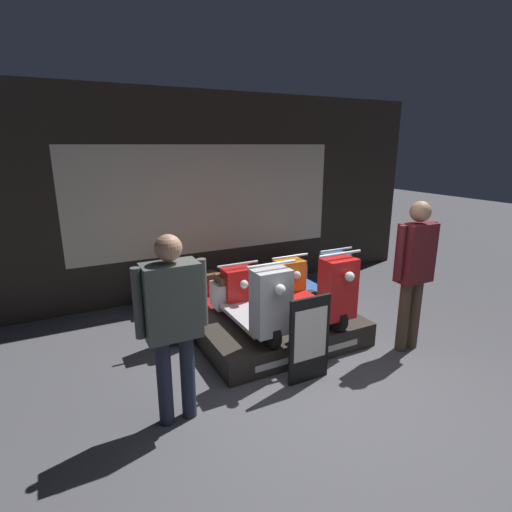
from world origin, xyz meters
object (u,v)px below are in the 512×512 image
(person_left_browsing, at_px, (172,314))
(scooter_backrow_1, at_px, (224,294))
(scooter_backrow_0, at_px, (170,304))
(person_right_browsing, at_px, (415,265))
(scooter_backrow_3, at_px, (315,278))
(scooter_display_left, at_px, (251,301))
(scooter_display_right, at_px, (313,289))
(scooter_backrow_2, at_px, (272,286))
(price_sign_board, at_px, (309,339))

(person_left_browsing, bearing_deg, scooter_backrow_1, 56.27)
(scooter_backrow_0, bearing_deg, person_right_browsing, -37.62)
(scooter_backrow_1, xyz_separation_m, person_left_browsing, (-1.23, -1.85, 0.67))
(scooter_backrow_1, distance_m, scooter_backrow_3, 1.57)
(person_left_browsing, bearing_deg, scooter_display_left, 35.22)
(scooter_backrow_1, height_order, person_right_browsing, person_right_browsing)
(scooter_display_right, height_order, scooter_backrow_2, scooter_display_right)
(scooter_backrow_1, distance_m, scooter_backrow_2, 0.78)
(scooter_backrow_1, bearing_deg, scooter_display_left, -95.52)
(scooter_backrow_0, distance_m, person_right_browsing, 3.11)
(scooter_backrow_0, bearing_deg, price_sign_board, -63.29)
(scooter_display_left, bearing_deg, scooter_display_right, 0.00)
(scooter_display_left, xyz_separation_m, scooter_backrow_0, (-0.68, 1.05, -0.29))
(person_right_browsing, bearing_deg, scooter_display_right, 136.24)
(scooter_backrow_2, height_order, person_right_browsing, person_right_browsing)
(scooter_backrow_1, bearing_deg, scooter_backrow_0, 180.00)
(scooter_backrow_1, xyz_separation_m, scooter_backrow_3, (1.57, 0.00, 0.00))
(scooter_display_left, xyz_separation_m, scooter_backrow_1, (0.10, 1.05, -0.29))
(scooter_backrow_2, height_order, scooter_backrow_3, same)
(scooter_backrow_0, xyz_separation_m, person_right_browsing, (2.40, -1.85, 0.71))
(scooter_backrow_0, xyz_separation_m, scooter_backrow_3, (2.35, 0.00, 0.00))
(person_left_browsing, relative_size, price_sign_board, 1.83)
(scooter_display_left, relative_size, person_right_browsing, 0.86)
(scooter_backrow_0, xyz_separation_m, scooter_backrow_1, (0.78, 0.00, 0.00))
(scooter_backrow_1, distance_m, price_sign_board, 1.88)
(scooter_backrow_2, relative_size, price_sign_board, 1.65)
(scooter_display_left, height_order, person_left_browsing, person_left_browsing)
(scooter_display_left, height_order, person_right_browsing, person_right_browsing)
(scooter_display_left, distance_m, scooter_backrow_1, 1.09)
(scooter_backrow_2, xyz_separation_m, scooter_backrow_3, (0.78, 0.00, 0.00))
(scooter_backrow_0, distance_m, price_sign_board, 2.10)
(scooter_backrow_3, xyz_separation_m, person_right_browsing, (0.04, -1.85, 0.71))
(scooter_backrow_3, relative_size, price_sign_board, 1.65)
(scooter_display_left, distance_m, person_right_browsing, 1.94)
(person_right_browsing, height_order, price_sign_board, person_right_browsing)
(scooter_display_left, xyz_separation_m, scooter_display_right, (0.88, 0.00, 0.00))
(scooter_display_right, relative_size, price_sign_board, 1.65)
(scooter_display_left, xyz_separation_m, person_right_browsing, (1.71, -0.80, 0.42))
(scooter_display_left, relative_size, scooter_backrow_1, 1.00)
(person_left_browsing, bearing_deg, price_sign_board, -1.07)
(scooter_backrow_1, height_order, price_sign_board, scooter_backrow_1)
(scooter_backrow_2, distance_m, price_sign_board, 1.98)
(scooter_display_left, relative_size, scooter_backrow_2, 1.00)
(scooter_display_right, bearing_deg, person_right_browsing, -43.76)
(price_sign_board, bearing_deg, scooter_backrow_2, 71.54)
(scooter_backrow_1, bearing_deg, price_sign_board, -85.16)
(person_right_browsing, relative_size, price_sign_board, 1.93)
(scooter_backrow_3, relative_size, person_right_browsing, 0.86)
(scooter_backrow_0, distance_m, person_left_browsing, 2.02)
(scooter_backrow_3, bearing_deg, scooter_display_right, -126.99)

